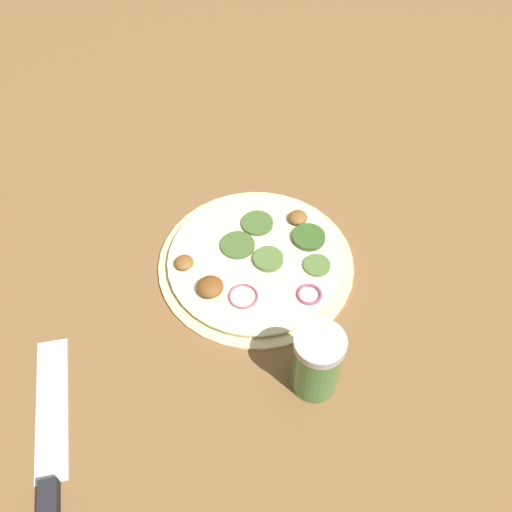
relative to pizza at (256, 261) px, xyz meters
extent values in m
plane|color=brown|center=(0.00, 0.00, -0.01)|extent=(3.00, 3.00, 0.00)
cylinder|color=beige|center=(0.00, 0.00, 0.00)|extent=(0.27, 0.27, 0.01)
cylinder|color=beige|center=(0.00, 0.00, 0.00)|extent=(0.24, 0.24, 0.00)
cylinder|color=#47662D|center=(0.05, 0.04, 0.01)|extent=(0.05, 0.05, 0.00)
cylinder|color=#385B23|center=(0.07, -0.03, 0.01)|extent=(0.05, 0.05, 0.01)
ellipsoid|color=brown|center=(-0.08, 0.01, 0.01)|extent=(0.03, 0.03, 0.02)
cylinder|color=#567538|center=(0.01, -0.01, 0.01)|extent=(0.04, 0.04, 0.01)
ellipsoid|color=brown|center=(-0.07, 0.07, 0.01)|extent=(0.03, 0.03, 0.01)
cylinder|color=#47662D|center=(0.00, 0.03, 0.01)|extent=(0.05, 0.05, 0.00)
torus|color=#A34C70|center=(-0.06, -0.03, 0.01)|extent=(0.04, 0.04, 0.00)
ellipsoid|color=brown|center=(0.09, 0.00, 0.01)|extent=(0.03, 0.03, 0.01)
cylinder|color=#567538|center=(0.04, -0.07, 0.01)|extent=(0.04, 0.04, 0.00)
torus|color=#934266|center=(0.00, -0.09, 0.01)|extent=(0.03, 0.03, 0.00)
cube|color=silver|center=(-0.31, 0.04, -0.01)|extent=(0.14, 0.16, 0.00)
cylinder|color=#4C7F42|center=(-0.09, -0.17, 0.04)|extent=(0.06, 0.06, 0.09)
cylinder|color=#B2B2B7|center=(-0.09, -0.17, 0.09)|extent=(0.06, 0.06, 0.01)
camera|label=1|loc=(-0.38, -0.32, 0.65)|focal=42.00mm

